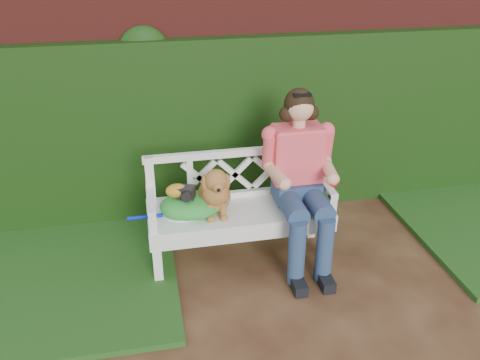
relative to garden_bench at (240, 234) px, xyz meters
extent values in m
plane|color=#3B1D11|center=(0.54, -0.84, -0.24)|extent=(60.00, 60.00, 0.00)
cube|color=maroon|center=(0.54, 1.06, 0.86)|extent=(10.00, 0.30, 2.20)
cube|color=#193411|center=(0.54, 0.84, 0.61)|extent=(10.00, 0.18, 1.70)
cube|color=#133C0F|center=(-1.86, 0.06, -0.21)|extent=(2.60, 2.00, 0.05)
cube|color=black|center=(-0.43, -0.02, 0.46)|extent=(0.16, 0.14, 0.09)
ellipsoid|color=#BA8220|center=(-0.51, 0.00, 0.47)|extent=(0.18, 0.13, 0.11)
camera|label=1|loc=(-0.71, -3.52, 2.34)|focal=38.00mm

